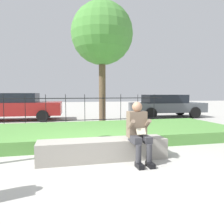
# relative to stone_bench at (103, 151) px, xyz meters

# --- Properties ---
(ground_plane) EXTENTS (60.00, 60.00, 0.00)m
(ground_plane) POSITION_rel_stone_bench_xyz_m (-0.25, 0.00, -0.19)
(ground_plane) COLOR #B2AFA8
(stone_bench) EXTENTS (2.72, 0.58, 0.44)m
(stone_bench) POSITION_rel_stone_bench_xyz_m (0.00, 0.00, 0.00)
(stone_bench) COLOR gray
(stone_bench) RESTS_ON ground_plane
(person_seated_reader) EXTENTS (0.42, 0.73, 1.24)m
(person_seated_reader) POSITION_rel_stone_bench_xyz_m (0.67, -0.32, 0.48)
(person_seated_reader) COLOR black
(person_seated_reader) RESTS_ON ground_plane
(grass_berm) EXTENTS (9.90, 3.32, 0.31)m
(grass_berm) POSITION_rel_stone_bench_xyz_m (-0.25, 2.36, -0.04)
(grass_berm) COLOR #569342
(grass_berm) RESTS_ON ground_plane
(iron_fence) EXTENTS (7.90, 0.03, 1.36)m
(iron_fence) POSITION_rel_stone_bench_xyz_m (-0.25, 4.74, 0.52)
(iron_fence) COLOR black
(iron_fence) RESTS_ON ground_plane
(car_parked_left) EXTENTS (4.62, 2.11, 1.41)m
(car_parked_left) POSITION_rel_stone_bench_xyz_m (-3.11, 7.55, 0.55)
(car_parked_left) COLOR maroon
(car_parked_left) RESTS_ON ground_plane
(car_parked_right) EXTENTS (4.27, 2.05, 1.31)m
(car_parked_right) POSITION_rel_stone_bench_xyz_m (5.17, 7.19, 0.51)
(car_parked_right) COLOR #4C5156
(car_parked_right) RESTS_ON ground_plane
(tree_behind_fence) EXTENTS (2.89, 2.89, 5.62)m
(tree_behind_fence) POSITION_rel_stone_bench_xyz_m (1.10, 5.80, 3.95)
(tree_behind_fence) COLOR brown
(tree_behind_fence) RESTS_ON ground_plane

